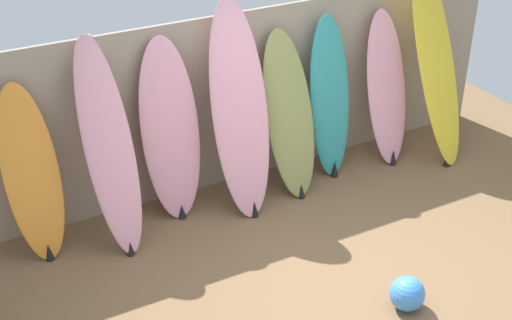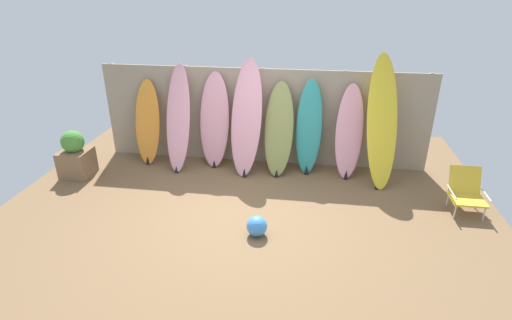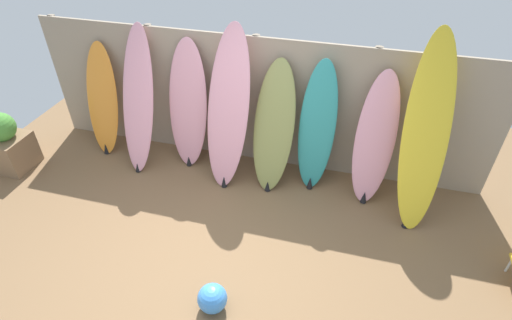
# 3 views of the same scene
# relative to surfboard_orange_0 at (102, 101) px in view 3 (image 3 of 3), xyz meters

# --- Properties ---
(ground) EXTENTS (7.68, 7.68, 0.00)m
(ground) POSITION_rel_surfboard_orange_0_xyz_m (2.15, -1.70, -0.77)
(ground) COLOR brown
(fence_back) EXTENTS (6.08, 0.11, 1.80)m
(fence_back) POSITION_rel_surfboard_orange_0_xyz_m (2.15, 0.30, 0.13)
(fence_back) COLOR gray
(fence_back) RESTS_ON ground
(surfboard_orange_0) EXTENTS (0.48, 0.47, 1.57)m
(surfboard_orange_0) POSITION_rel_surfboard_orange_0_xyz_m (0.00, 0.00, 0.00)
(surfboard_orange_0) COLOR orange
(surfboard_orange_0) RESTS_ON ground
(surfboard_pink_1) EXTENTS (0.46, 0.78, 1.89)m
(surfboard_pink_1) POSITION_rel_surfboard_orange_0_xyz_m (0.66, -0.13, 0.17)
(surfboard_pink_1) COLOR pink
(surfboard_pink_1) RESTS_ON ground
(surfboard_pink_2) EXTENTS (0.58, 0.45, 1.75)m
(surfboard_pink_2) POSITION_rel_surfboard_orange_0_xyz_m (1.29, 0.03, 0.10)
(surfboard_pink_2) COLOR pink
(surfboard_pink_2) RESTS_ON ground
(surfboard_pink_3) EXTENTS (0.62, 0.74, 2.02)m
(surfboard_pink_3) POSITION_rel_surfboard_orange_0_xyz_m (1.92, -0.16, 0.23)
(surfboard_pink_3) COLOR pink
(surfboard_pink_3) RESTS_ON ground
(surfboard_olive_4) EXTENTS (0.53, 0.66, 1.63)m
(surfboard_olive_4) POSITION_rel_surfboard_orange_0_xyz_m (2.49, -0.10, 0.04)
(surfboard_olive_4) COLOR olive
(surfboard_olive_4) RESTS_ON ground
(surfboard_teal_5) EXTENTS (0.47, 0.42, 1.69)m
(surfboard_teal_5) POSITION_rel_surfboard_orange_0_xyz_m (3.02, -0.02, 0.07)
(surfboard_teal_5) COLOR teal
(surfboard_teal_5) RESTS_ON ground
(surfboard_pink_6) EXTENTS (0.49, 0.56, 1.63)m
(surfboard_pink_6) POSITION_rel_surfboard_orange_0_xyz_m (3.72, -0.05, 0.03)
(surfboard_pink_6) COLOR pink
(surfboard_pink_6) RESTS_ON ground
(surfboard_yellow_7) EXTENTS (0.61, 0.94, 2.16)m
(surfboard_yellow_7) POSITION_rel_surfboard_orange_0_xyz_m (4.22, -0.21, 0.30)
(surfboard_yellow_7) COLOR yellow
(surfboard_yellow_7) RESTS_ON ground
(planter_box) EXTENTS (0.50, 0.51, 0.85)m
(planter_box) POSITION_rel_surfboard_orange_0_xyz_m (-1.07, -0.80, -0.39)
(planter_box) COLOR #846647
(planter_box) RESTS_ON ground
(beach_ball) EXTENTS (0.29, 0.29, 0.29)m
(beach_ball) POSITION_rel_surfboard_orange_0_xyz_m (2.40, -2.17, -0.62)
(beach_ball) COLOR #3F8CE5
(beach_ball) RESTS_ON ground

